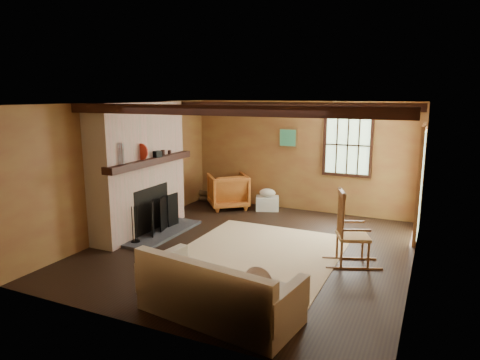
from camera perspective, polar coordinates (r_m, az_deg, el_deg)
The scene contains 10 objects.
ground at distance 7.25m, azimuth 1.47°, elevation -9.13°, with size 5.50×5.50×0.00m, color black.
room_envelope at distance 7.01m, azimuth 4.03°, elevation 3.92°, with size 5.02×5.52×2.44m.
fireplace at distance 8.07m, azimuth -13.15°, elevation 0.83°, with size 1.02×2.30×2.40m.
rug at distance 7.01m, azimuth 2.33°, elevation -9.86°, with size 2.50×3.00×0.01m, color #D6B98E.
rocking_chair at distance 6.68m, azimuth 14.49°, elevation -6.92°, with size 0.93×0.71×1.15m.
sofa at distance 5.09m, azimuth -3.03°, elevation -15.10°, with size 1.99×1.09×0.76m.
firewood_pile at distance 10.22m, azimuth -3.54°, elevation -2.26°, with size 0.74×0.14×0.27m.
laundry_basket at distance 9.57m, azimuth 3.67°, elevation -3.12°, with size 0.50×0.38×0.30m, color silver.
basket_pillow at distance 9.51m, azimuth 3.69°, elevation -1.71°, with size 0.37×0.29×0.18m, color beige.
armchair at distance 9.69m, azimuth -1.60°, elevation -1.46°, with size 0.83×0.85×0.78m, color #BF6026.
Camera 1 is at (2.69, -6.24, 2.54)m, focal length 32.00 mm.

